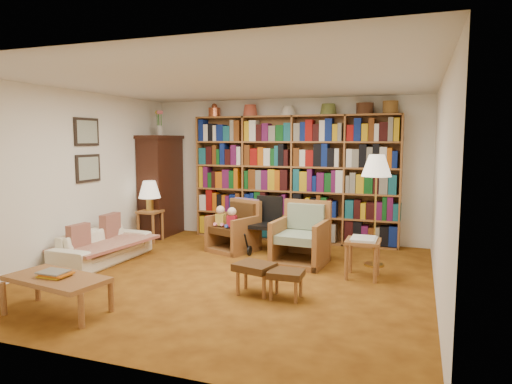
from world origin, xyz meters
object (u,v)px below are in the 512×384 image
at_px(wheelchair, 267,227).
at_px(coffee_table, 57,281).
at_px(armchair_sage, 302,240).
at_px(sofa, 103,246).
at_px(floor_lamp, 376,170).
at_px(footstool_b, 286,276).
at_px(armchair_leather, 235,229).
at_px(side_table_papers, 363,246).
at_px(side_table_lamp, 150,219).
at_px(footstool_a, 255,269).

relative_size(wheelchair, coffee_table, 0.77).
height_order(armchair_sage, coffee_table, armchair_sage).
relative_size(sofa, floor_lamp, 1.01).
bearing_deg(footstool_b, armchair_leather, 126.11).
xyz_separation_m(floor_lamp, side_table_papers, (-0.09, -0.64, -0.95)).
relative_size(armchair_sage, coffee_table, 0.78).
distance_m(sofa, footstool_b, 3.02).
xyz_separation_m(side_table_papers, coffee_table, (-2.81, -2.30, -0.07)).
distance_m(side_table_lamp, footstool_b, 3.67).
relative_size(wheelchair, footstool_b, 2.25).
height_order(sofa, footstool_b, sofa).
distance_m(side_table_lamp, side_table_papers, 3.89).
distance_m(armchair_leather, floor_lamp, 2.45).
distance_m(wheelchair, coffee_table, 3.44).
bearing_deg(coffee_table, footstool_a, 36.31).
bearing_deg(floor_lamp, armchair_leather, 174.60).
bearing_deg(side_table_lamp, floor_lamp, -4.41).
bearing_deg(coffee_table, wheelchair, 69.36).
bearing_deg(side_table_papers, coffee_table, -140.74).
relative_size(side_table_lamp, coffee_table, 0.48).
distance_m(sofa, coffee_table, 2.02).
distance_m(armchair_sage, floor_lamp, 1.45).
bearing_deg(floor_lamp, armchair_sage, -169.76).
bearing_deg(armchair_sage, footstool_a, -97.19).
height_order(side_table_lamp, side_table_papers, side_table_lamp).
bearing_deg(sofa, side_table_papers, -81.69).
bearing_deg(side_table_papers, armchair_sage, 153.73).
distance_m(side_table_lamp, armchair_leather, 1.65).
distance_m(sofa, footstool_a, 2.63).
height_order(armchair_sage, floor_lamp, floor_lamp).
bearing_deg(footstool_a, armchair_leather, 118.27).
distance_m(wheelchair, footstool_b, 2.20).
relative_size(side_table_papers, footstool_b, 1.35).
distance_m(wheelchair, footstool_a, 2.03).
distance_m(armchair_leather, wheelchair, 0.53).
distance_m(sofa, floor_lamp, 4.08).
xyz_separation_m(armchair_leather, floor_lamp, (2.21, -0.21, 1.02)).
height_order(footstool_b, coffee_table, coffee_table).
xyz_separation_m(footstool_b, coffee_table, (-2.10, -1.21, 0.08)).
xyz_separation_m(sofa, wheelchair, (2.07, 1.40, 0.17)).
distance_m(armchair_leather, coffee_table, 3.22).
distance_m(sofa, wheelchair, 2.51).
height_order(armchair_leather, wheelchair, wheelchair).
bearing_deg(armchair_sage, armchair_leather, 162.03).
bearing_deg(footstool_a, sofa, 167.52).
height_order(armchair_sage, footstool_a, armchair_sage).
relative_size(wheelchair, side_table_papers, 1.66).
height_order(floor_lamp, side_table_papers, floor_lamp).
bearing_deg(footstool_a, side_table_papers, 43.36).
bearing_deg(armchair_sage, sofa, -161.31).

